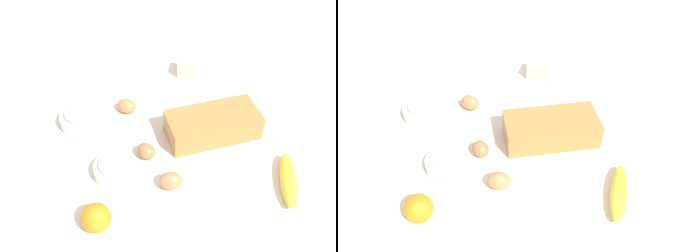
% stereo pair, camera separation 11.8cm
% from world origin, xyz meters
% --- Properties ---
extents(ground_plane, '(2.40, 2.40, 0.02)m').
position_xyz_m(ground_plane, '(0.00, 0.00, -0.01)').
color(ground_plane, beige).
extents(loaf_pan, '(0.29, 0.16, 0.08)m').
position_xyz_m(loaf_pan, '(-0.14, 0.02, 0.04)').
color(loaf_pan, '#B77A3D').
rests_on(loaf_pan, ground_plane).
extents(flour_bowl, '(0.14, 0.14, 0.07)m').
position_xyz_m(flour_bowl, '(0.26, -0.10, 0.03)').
color(flour_bowl, silver).
rests_on(flour_bowl, ground_plane).
extents(sugar_bowl, '(0.12, 0.12, 0.06)m').
position_xyz_m(sugar_bowl, '(0.17, 0.12, 0.03)').
color(sugar_bowl, silver).
rests_on(sugar_bowl, ground_plane).
extents(banana, '(0.10, 0.19, 0.04)m').
position_xyz_m(banana, '(-0.29, 0.25, 0.02)').
color(banana, yellow).
rests_on(banana, ground_plane).
extents(orange_fruit, '(0.08, 0.08, 0.08)m').
position_xyz_m(orange_fruit, '(0.23, 0.29, 0.04)').
color(orange_fruit, orange).
rests_on(orange_fruit, ground_plane).
extents(butter_block, '(0.11, 0.09, 0.06)m').
position_xyz_m(butter_block, '(-0.14, -0.30, 0.03)').
color(butter_block, '#F4EDB2').
rests_on(butter_block, ground_plane).
extents(egg_near_butter, '(0.08, 0.08, 0.05)m').
position_xyz_m(egg_near_butter, '(0.11, -0.14, 0.02)').
color(egg_near_butter, '#B47A49').
rests_on(egg_near_butter, ground_plane).
extents(egg_beside_bowl, '(0.07, 0.06, 0.05)m').
position_xyz_m(egg_beside_bowl, '(0.03, 0.20, 0.03)').
color(egg_beside_bowl, '#BB7F4D').
rests_on(egg_beside_bowl, ground_plane).
extents(egg_loose, '(0.07, 0.07, 0.05)m').
position_xyz_m(egg_loose, '(0.08, 0.08, 0.02)').
color(egg_loose, '#AA7245').
rests_on(egg_loose, ground_plane).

